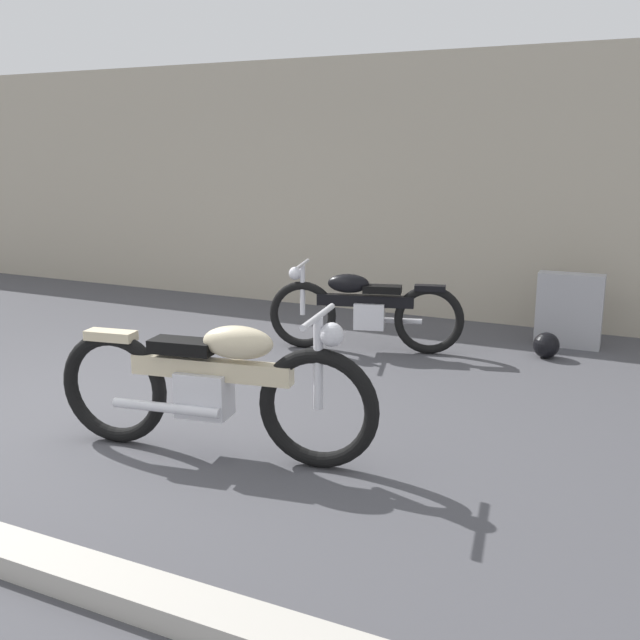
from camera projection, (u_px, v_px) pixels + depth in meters
ground_plane at (98, 413)px, 5.61m from camera, size 40.00×40.00×0.00m
building_wall at (337, 186)px, 9.12m from camera, size 18.00×0.30×3.04m
stone_marker at (569, 310)px, 7.40m from camera, size 0.65×0.22×0.76m
helmet at (546, 345)px, 7.05m from camera, size 0.25×0.25×0.25m
motorcycle_cream at (214, 385)px, 4.75m from camera, size 2.23×0.69×1.00m
motorcycle_black at (363, 309)px, 7.24m from camera, size 1.90×0.73×0.87m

